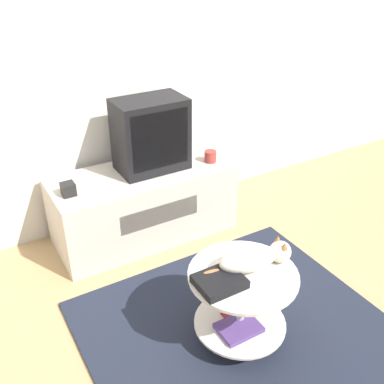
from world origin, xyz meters
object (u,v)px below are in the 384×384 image
at_px(tv, 151,135).
at_px(cat, 254,258).
at_px(speaker, 68,189).
at_px(dvd_box, 220,281).

relative_size(tv, cat, 0.99).
distance_m(tv, speaker, 0.67).
bearing_deg(tv, dvd_box, -100.97).
height_order(dvd_box, cat, cat).
xyz_separation_m(dvd_box, cat, (0.23, 0.02, 0.04)).
height_order(tv, cat, tv).
relative_size(tv, dvd_box, 2.21).
xyz_separation_m(speaker, cat, (0.62, -1.14, -0.03)).
distance_m(speaker, dvd_box, 1.23).
bearing_deg(cat, dvd_box, -164.47).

